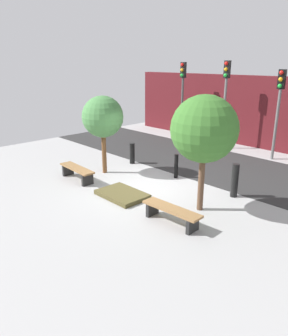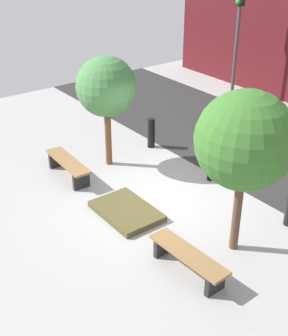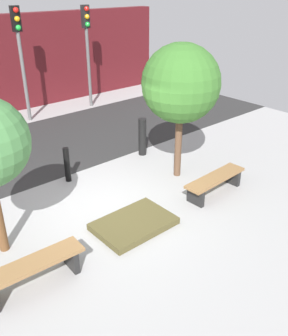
{
  "view_description": "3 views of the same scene",
  "coord_description": "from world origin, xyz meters",
  "px_view_note": "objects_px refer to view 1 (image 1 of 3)",
  "views": [
    {
      "loc": [
        7.43,
        -7.05,
        4.09
      ],
      "look_at": [
        0.55,
        -0.54,
        0.98
      ],
      "focal_mm": 35.0,
      "sensor_mm": 36.0,
      "label": 1
    },
    {
      "loc": [
        7.21,
        -5.9,
        5.83
      ],
      "look_at": [
        -0.01,
        -0.48,
        0.99
      ],
      "focal_mm": 50.0,
      "sensor_mm": 36.0,
      "label": 2
    },
    {
      "loc": [
        -3.93,
        -5.84,
        4.48
      ],
      "look_at": [
        0.4,
        -0.82,
        1.14
      ],
      "focal_mm": 40.0,
      "sensor_mm": 36.0,
      "label": 3
    }
  ],
  "objects_px": {
    "bench_left": "(77,171)",
    "bench_right": "(172,212)",
    "traffic_light_west": "(183,87)",
    "tree_behind_left_bench": "(103,117)",
    "planter_bed": "(122,194)",
    "traffic_light_mid_east": "(279,99)",
    "tree_behind_right_bench": "(204,129)",
    "traffic_light_mid_west": "(225,90)",
    "bollard_center": "(235,180)",
    "bollard_left": "(176,166)",
    "bollard_far_left": "(132,153)"
  },
  "relations": [
    {
      "from": "bollard_center",
      "to": "traffic_light_mid_east",
      "type": "relative_size",
      "value": 0.28
    },
    {
      "from": "bench_right",
      "to": "tree_behind_left_bench",
      "type": "distance_m",
      "value": 5.04
    },
    {
      "from": "bollard_far_left",
      "to": "traffic_light_mid_east",
      "type": "bearing_deg",
      "value": 52.46
    },
    {
      "from": "bollard_center",
      "to": "bollard_left",
      "type": "bearing_deg",
      "value": 180.0
    },
    {
      "from": "traffic_light_mid_west",
      "to": "tree_behind_right_bench",
      "type": "bearing_deg",
      "value": -60.8
    },
    {
      "from": "bollard_far_left",
      "to": "traffic_light_mid_east",
      "type": "xyz_separation_m",
      "value": [
        3.72,
        4.85,
        2.17
      ]
    },
    {
      "from": "tree_behind_left_bench",
      "to": "bench_right",
      "type": "bearing_deg",
      "value": -15.08
    },
    {
      "from": "bollard_center",
      "to": "traffic_light_mid_west",
      "type": "distance_m",
      "value": 6.52
    },
    {
      "from": "traffic_light_west",
      "to": "traffic_light_mid_west",
      "type": "bearing_deg",
      "value": 0.0
    },
    {
      "from": "bench_right",
      "to": "bollard_left",
      "type": "distance_m",
      "value": 3.58
    },
    {
      "from": "tree_behind_right_bench",
      "to": "bollard_center",
      "type": "xyz_separation_m",
      "value": [
        0.15,
        1.54,
        -1.81
      ]
    },
    {
      "from": "planter_bed",
      "to": "tree_behind_right_bench",
      "type": "relative_size",
      "value": 0.48
    },
    {
      "from": "tree_behind_right_bench",
      "to": "bollard_left",
      "type": "height_order",
      "value": "tree_behind_right_bench"
    },
    {
      "from": "bench_left",
      "to": "traffic_light_mid_west",
      "type": "relative_size",
      "value": 0.42
    },
    {
      "from": "bollard_left",
      "to": "bollard_center",
      "type": "height_order",
      "value": "bollard_center"
    },
    {
      "from": "planter_bed",
      "to": "traffic_light_mid_east",
      "type": "height_order",
      "value": "traffic_light_mid_east"
    },
    {
      "from": "bollard_center",
      "to": "traffic_light_west",
      "type": "bearing_deg",
      "value": 142.55
    },
    {
      "from": "bollard_left",
      "to": "traffic_light_mid_west",
      "type": "bearing_deg",
      "value": 105.03
    },
    {
      "from": "planter_bed",
      "to": "traffic_light_mid_east",
      "type": "xyz_separation_m",
      "value": [
        1.3,
        7.41,
        2.53
      ]
    },
    {
      "from": "bench_right",
      "to": "traffic_light_west",
      "type": "distance_m",
      "value": 10.1
    },
    {
      "from": "tree_behind_left_bench",
      "to": "traffic_light_mid_west",
      "type": "xyz_separation_m",
      "value": [
        0.97,
        6.39,
        0.68
      ]
    },
    {
      "from": "planter_bed",
      "to": "traffic_light_mid_east",
      "type": "bearing_deg",
      "value": 80.04
    },
    {
      "from": "tree_behind_left_bench",
      "to": "traffic_light_west",
      "type": "height_order",
      "value": "traffic_light_west"
    },
    {
      "from": "bench_left",
      "to": "tree_behind_right_bench",
      "type": "distance_m",
      "value": 5.11
    },
    {
      "from": "planter_bed",
      "to": "tree_behind_right_bench",
      "type": "height_order",
      "value": "tree_behind_right_bench"
    },
    {
      "from": "bench_right",
      "to": "traffic_light_mid_east",
      "type": "height_order",
      "value": "traffic_light_mid_east"
    },
    {
      "from": "bench_right",
      "to": "planter_bed",
      "type": "relative_size",
      "value": 1.11
    },
    {
      "from": "planter_bed",
      "to": "tree_behind_right_bench",
      "type": "distance_m",
      "value": 3.38
    },
    {
      "from": "planter_bed",
      "to": "traffic_light_mid_west",
      "type": "height_order",
      "value": "traffic_light_mid_west"
    },
    {
      "from": "tree_behind_left_bench",
      "to": "traffic_light_mid_east",
      "type": "distance_m",
      "value": 7.33
    },
    {
      "from": "traffic_light_mid_west",
      "to": "traffic_light_west",
      "type": "bearing_deg",
      "value": -180.0
    },
    {
      "from": "planter_bed",
      "to": "bollard_center",
      "type": "xyz_separation_m",
      "value": [
        2.42,
        2.57,
        0.47
      ]
    },
    {
      "from": "bollard_far_left",
      "to": "traffic_light_west",
      "type": "bearing_deg",
      "value": 106.99
    },
    {
      "from": "bench_left",
      "to": "traffic_light_mid_west",
      "type": "distance_m",
      "value": 8.06
    },
    {
      "from": "bollard_left",
      "to": "traffic_light_mid_east",
      "type": "distance_m",
      "value": 5.46
    },
    {
      "from": "traffic_light_mid_west",
      "to": "traffic_light_mid_east",
      "type": "relative_size",
      "value": 1.09
    },
    {
      "from": "bench_right",
      "to": "traffic_light_mid_west",
      "type": "distance_m",
      "value": 8.77
    },
    {
      "from": "bollard_left",
      "to": "traffic_light_mid_west",
      "type": "height_order",
      "value": "traffic_light_mid_west"
    },
    {
      "from": "traffic_light_mid_west",
      "to": "traffic_light_mid_east",
      "type": "height_order",
      "value": "traffic_light_mid_west"
    },
    {
      "from": "bollard_far_left",
      "to": "tree_behind_right_bench",
      "type": "bearing_deg",
      "value": -18.2
    },
    {
      "from": "traffic_light_west",
      "to": "bench_right",
      "type": "bearing_deg",
      "value": -50.96
    },
    {
      "from": "bollard_center",
      "to": "traffic_light_west",
      "type": "relative_size",
      "value": 0.27
    },
    {
      "from": "tree_behind_left_bench",
      "to": "traffic_light_mid_east",
      "type": "bearing_deg",
      "value": 60.79
    },
    {
      "from": "bench_left",
      "to": "planter_bed",
      "type": "distance_m",
      "value": 2.29
    },
    {
      "from": "tree_behind_right_bench",
      "to": "traffic_light_mid_west",
      "type": "relative_size",
      "value": 0.8
    },
    {
      "from": "tree_behind_left_bench",
      "to": "bollard_center",
      "type": "relative_size",
      "value": 2.71
    },
    {
      "from": "bollard_left",
      "to": "bollard_far_left",
      "type": "bearing_deg",
      "value": 180.0
    },
    {
      "from": "tree_behind_left_bench",
      "to": "traffic_light_mid_west",
      "type": "height_order",
      "value": "traffic_light_mid_west"
    },
    {
      "from": "bench_left",
      "to": "bench_right",
      "type": "xyz_separation_m",
      "value": [
        4.54,
        -0.0,
        -0.02
      ]
    },
    {
      "from": "tree_behind_left_bench",
      "to": "planter_bed",
      "type": "bearing_deg",
      "value": -24.26
    }
  ]
}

